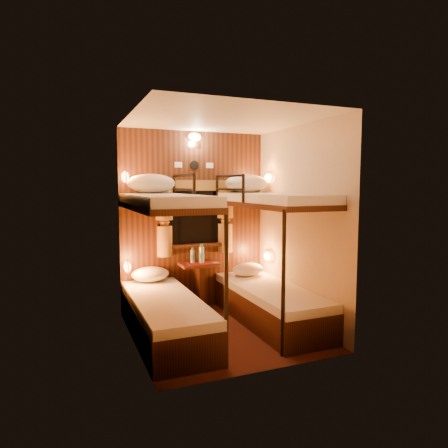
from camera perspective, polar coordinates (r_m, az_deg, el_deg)
name	(u,v)px	position (r m, az deg, el deg)	size (l,w,h in m)	color
floor	(223,332)	(4.76, -0.19, -15.13)	(2.10, 2.10, 0.00)	#38190F
ceiling	(223,119)	(4.51, -0.20, 14.74)	(2.10, 2.10, 0.00)	silver
wall_back	(194,221)	(5.46, -4.32, 0.49)	(2.40, 2.40, 0.00)	#C6B293
wall_front	(267,240)	(3.53, 6.21, -2.28)	(2.40, 2.40, 0.00)	#C6B293
wall_left	(133,232)	(4.21, -12.92, -1.14)	(2.40, 2.40, 0.00)	#C6B293
wall_right	(299,225)	(4.94, 10.63, -0.12)	(2.40, 2.40, 0.00)	#C6B293
back_panel	(194,221)	(5.45, -4.28, 0.47)	(2.00, 0.03, 2.40)	black
bunk_left	(165,288)	(4.46, -8.36, -9.07)	(0.72, 1.90, 1.82)	black
bunk_right	(270,278)	(4.92, 6.58, -7.66)	(0.72, 1.90, 1.82)	black
window	(195,222)	(5.42, -4.18, 0.25)	(1.00, 0.12, 0.79)	black
curtains	(196,216)	(5.38, -4.07, 1.09)	(1.10, 0.22, 1.00)	olive
back_fixtures	(194,143)	(5.42, -4.24, 11.52)	(0.54, 0.09, 0.48)	black
reading_lamps	(202,220)	(5.13, -3.13, 0.62)	(2.00, 0.20, 1.25)	orange
table	(199,280)	(5.40, -3.60, -8.02)	(0.50, 0.34, 0.66)	#592614
bottle_left	(193,256)	(5.32, -4.52, -4.65)	(0.06, 0.06, 0.21)	#99BFE5
bottle_right	(202,255)	(5.32, -3.23, -4.42)	(0.07, 0.07, 0.25)	#99BFE5
sachet_a	(215,263)	(5.35, -1.23, -5.53)	(0.09, 0.06, 0.01)	silver
sachet_b	(201,262)	(5.42, -3.27, -5.38)	(0.07, 0.05, 0.01)	silver
pillow_lower_left	(150,274)	(5.21, -10.49, -7.06)	(0.48, 0.34, 0.19)	silver
pillow_lower_right	(248,269)	(5.47, 3.41, -6.46)	(0.44, 0.31, 0.17)	silver
pillow_upper_left	(151,183)	(4.94, -10.36, 5.73)	(0.59, 0.42, 0.23)	silver
pillow_upper_right	(247,183)	(5.40, 3.24, 5.82)	(0.60, 0.43, 0.24)	silver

